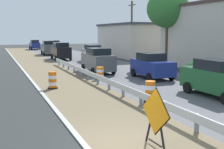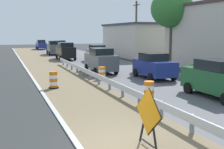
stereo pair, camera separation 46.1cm
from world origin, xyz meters
TOP-DOWN VIEW (x-y plane):
  - ground_plane at (0.00, 0.00)m, footprint 160.00×160.00m
  - median_dirt_strip at (0.85, 0.00)m, footprint 4.10×120.00m
  - guardrail_median at (2.67, 3.07)m, footprint 0.18×40.98m
  - warning_sign_diamond at (0.72, -0.49)m, footprint 0.09×1.53m
  - traffic_barrel_nearest at (3.48, 4.50)m, footprint 0.65×0.65m
  - traffic_barrel_close at (-0.42, 9.93)m, footprint 0.64×0.64m
  - traffic_barrel_mid at (3.60, 12.13)m, footprint 0.67×0.67m
  - car_lead_near_lane at (4.37, 28.98)m, footprint 2.17×4.82m
  - car_trailing_near_lane at (7.47, 11.05)m, footprint 2.21×4.07m
  - car_lead_far_lane at (4.75, 15.79)m, footprint 2.17×4.85m
  - car_mid_far_lane at (7.47, 48.45)m, footprint 2.21×4.38m
  - car_trailing_far_lane at (4.38, 37.87)m, footprint 2.19×4.27m
  - car_distant_a at (7.42, 24.78)m, footprint 1.95×4.19m
  - car_distant_b at (4.27, 53.38)m, footprint 1.94×4.38m
  - car_distant_c at (7.54, 4.07)m, footprint 2.02×4.60m
  - roadside_shop_far at (16.35, 30.32)m, footprint 8.53×12.80m
  - utility_pole_mid at (12.58, 24.69)m, footprint 0.24×1.80m
  - bush_roadside at (10.39, 8.59)m, footprint 2.59×2.59m
  - tree_roadside at (13.46, 18.02)m, footprint 4.44×4.44m

SIDE VIEW (x-z plane):
  - ground_plane at x=0.00m, z-range 0.00..0.00m
  - median_dirt_strip at x=0.85m, z-range 0.00..0.01m
  - traffic_barrel_mid at x=3.60m, z-range -0.05..0.90m
  - traffic_barrel_close at x=-0.42m, z-range -0.05..1.02m
  - traffic_barrel_nearest at x=3.48m, z-range -0.05..1.04m
  - guardrail_median at x=2.67m, z-range 0.16..0.87m
  - bush_roadside at x=10.39m, z-range 0.00..1.64m
  - car_trailing_near_lane at x=7.47m, z-range 0.00..1.97m
  - car_mid_far_lane at x=7.47m, z-range 0.00..2.00m
  - car_distant_b at x=4.27m, z-range 0.00..2.02m
  - car_distant_a at x=7.42m, z-range 0.00..2.03m
  - car_distant_c at x=7.54m, z-range 0.00..2.07m
  - warning_sign_diamond at x=0.72m, z-range 0.09..1.98m
  - car_lead_far_lane at x=4.75m, z-range 0.00..2.17m
  - car_trailing_far_lane at x=4.38m, z-range 0.00..2.23m
  - car_lead_near_lane at x=4.37m, z-range 0.00..2.25m
  - roadside_shop_far at x=16.35m, z-range 0.01..4.85m
  - utility_pole_mid at x=12.58m, z-range 0.15..7.60m
  - tree_roadside at x=13.46m, z-range 1.98..9.98m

